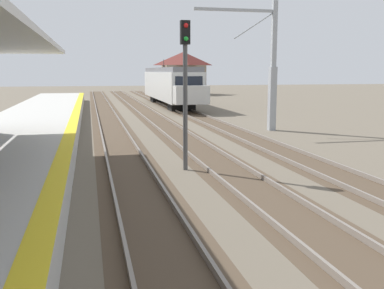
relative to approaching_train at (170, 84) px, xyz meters
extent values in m
cube|color=yellow|center=(-8.95, -29.13, -1.27)|extent=(0.50, 80.00, 0.01)
cube|color=#4C3D2D|center=(-6.80, -25.13, -2.17)|extent=(2.34, 120.00, 0.01)
cube|color=slate|center=(-7.52, -25.13, -2.09)|extent=(0.08, 120.00, 0.15)
cube|color=slate|center=(-6.08, -25.13, -2.09)|extent=(0.08, 120.00, 0.15)
cube|color=#4C3D2D|center=(-3.40, -25.13, -2.17)|extent=(2.34, 120.00, 0.01)
cube|color=slate|center=(-4.12, -25.13, -2.09)|extent=(0.08, 120.00, 0.15)
cube|color=slate|center=(-2.68, -25.13, -2.09)|extent=(0.08, 120.00, 0.15)
cube|color=#4C3D2D|center=(0.00, -25.13, -2.17)|extent=(2.34, 120.00, 0.01)
cube|color=slate|center=(-0.72, -25.13, -2.09)|extent=(0.08, 120.00, 0.15)
cube|color=slate|center=(0.72, -25.13, -2.09)|extent=(0.08, 120.00, 0.15)
cube|color=silver|center=(0.00, 0.38, -0.11)|extent=(2.90, 18.00, 2.70)
cube|color=slate|center=(0.00, 0.38, 1.46)|extent=(2.67, 18.00, 0.44)
cube|color=black|center=(0.00, -8.64, 0.30)|extent=(2.32, 0.06, 1.21)
cube|color=silver|center=(0.00, -9.42, -0.58)|extent=(2.78, 1.60, 1.49)
cube|color=black|center=(1.46, 0.38, 0.30)|extent=(0.04, 15.84, 0.86)
cylinder|color=#333333|center=(0.00, 3.98, 2.13)|extent=(0.06, 0.06, 0.90)
cube|color=black|center=(0.00, -5.47, -1.82)|extent=(2.18, 2.20, 0.72)
cube|color=black|center=(0.00, 6.23, -1.82)|extent=(2.18, 2.20, 0.72)
cylinder|color=#4C4C4C|center=(-4.83, -29.51, 0.02)|extent=(0.16, 0.16, 4.40)
cube|color=black|center=(-4.83, -29.51, 2.62)|extent=(0.32, 0.24, 0.80)
sphere|color=red|center=(-4.83, -29.65, 2.84)|extent=(0.16, 0.16, 0.16)
sphere|color=green|center=(-4.83, -29.65, 2.40)|extent=(0.16, 0.16, 0.16)
cube|color=#9EA3A8|center=(2.48, -20.12, -0.30)|extent=(0.40, 0.40, 3.75)
cube|color=#9EA3A8|center=(2.48, -20.12, 3.45)|extent=(0.28, 0.28, 3.75)
cube|color=#9EA3A8|center=(0.08, -20.12, 4.72)|extent=(4.80, 0.16, 0.16)
cylinder|color=#9EA3A8|center=(1.28, -20.12, 3.92)|extent=(2.47, 0.07, 1.60)
cube|color=#7F705B|center=(6.05, 22.22, 0.02)|extent=(6.00, 4.80, 4.40)
pyramid|color=maroon|center=(6.05, 22.22, 3.22)|extent=(6.60, 5.28, 2.00)
camera|label=1|loc=(-8.11, -44.70, 1.31)|focal=41.45mm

